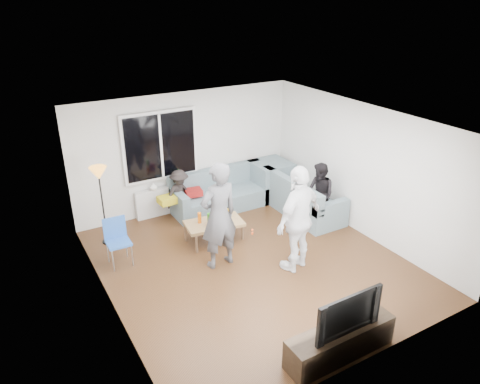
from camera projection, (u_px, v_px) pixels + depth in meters
floor at (252, 264)px, 8.17m from camera, size 5.00×5.50×0.04m
ceiling at (254, 121)px, 7.09m from camera, size 5.00×5.50×0.04m
wall_back at (186, 151)px, 9.82m from camera, size 5.00×0.04×2.60m
wall_front at (373, 281)px, 5.45m from camera, size 5.00×0.04×2.60m
wall_left at (103, 235)px, 6.48m from camera, size 0.04×5.50×2.60m
wall_right at (363, 170)px, 8.79m from camera, size 0.04×5.50×2.60m
window_frame at (160, 146)px, 9.38m from camera, size 1.62×0.06×1.47m
window_glass at (161, 146)px, 9.35m from camera, size 1.50×0.02×1.35m
window_mullion at (161, 146)px, 9.34m from camera, size 0.05×0.03×1.35m
radiator at (165, 201)px, 9.85m from camera, size 1.30×0.12×0.62m
potted_plant at (175, 177)px, 9.74m from camera, size 0.25×0.22×0.39m
vase at (153, 187)px, 9.55m from camera, size 0.20×0.20×0.17m
sofa_back_section at (223, 190)px, 10.07m from camera, size 2.30×0.85×0.85m
sofa_right_section at (303, 195)px, 9.84m from camera, size 2.00×0.85×0.85m
sofa_corner at (271, 179)px, 10.66m from camera, size 0.85×0.85×0.85m
cushion_yellow at (168, 200)px, 9.42m from camera, size 0.40×0.34×0.14m
cushion_red at (193, 192)px, 9.77m from camera, size 0.40×0.35×0.13m
coffee_table at (214, 231)px, 8.83m from camera, size 1.17×0.74×0.40m
pitcher at (212, 221)px, 8.62m from camera, size 0.17×0.17×0.17m
side_chair at (119, 243)px, 7.96m from camera, size 0.41×0.41×0.86m
floor_lamp at (103, 206)px, 8.52m from camera, size 0.32×0.32×1.56m
player_left at (219, 216)px, 7.74m from camera, size 0.74×0.52×1.94m
player_right at (299, 219)px, 7.67m from camera, size 1.21×0.79×1.91m
spectator_right at (320, 194)px, 9.32m from camera, size 0.50×0.64×1.32m
spectator_back at (180, 194)px, 9.58m from camera, size 0.80×0.61×1.09m
tv_console at (340, 342)px, 6.03m from camera, size 1.60×0.40×0.44m
television at (344, 310)px, 5.82m from camera, size 1.03×0.14×0.59m
bottle_d at (227, 215)px, 8.71m from camera, size 0.07×0.07×0.27m
bottle_e at (228, 212)px, 8.93m from camera, size 0.07×0.07×0.20m
bottle_a at (199, 218)px, 8.68m from camera, size 0.07×0.07×0.22m
bottle_b at (209, 220)px, 8.53m from camera, size 0.08×0.08×0.28m
bottle_c at (213, 213)px, 8.87m from camera, size 0.07×0.07×0.19m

